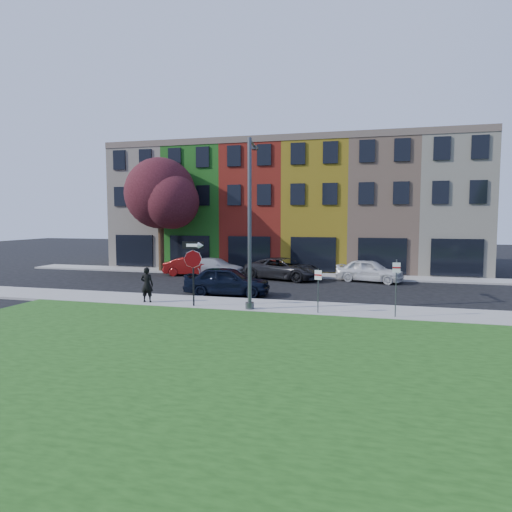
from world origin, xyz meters
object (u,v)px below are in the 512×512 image
(man, at_px, (147,285))
(street_lamp, at_px, (250,224))
(sedan_near, at_px, (227,281))
(stop_sign, at_px, (193,260))

(man, height_order, street_lamp, street_lamp)
(sedan_near, bearing_deg, street_lamp, -152.86)
(street_lamp, bearing_deg, stop_sign, 175.57)
(sedan_near, distance_m, street_lamp, 5.32)
(man, relative_size, sedan_near, 0.36)
(stop_sign, xyz_separation_m, man, (-2.58, 0.27, -1.30))
(sedan_near, relative_size, street_lamp, 0.63)
(stop_sign, xyz_separation_m, sedan_near, (0.41, 3.76, -1.49))
(man, relative_size, street_lamp, 0.23)
(stop_sign, relative_size, street_lamp, 0.39)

